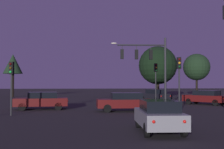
% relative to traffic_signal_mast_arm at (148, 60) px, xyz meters
% --- Properties ---
extents(ground_plane, '(168.00, 168.00, 0.00)m').
position_rel_traffic_signal_mast_arm_xyz_m(ground_plane, '(-4.63, 4.18, -4.43)').
color(ground_plane, black).
rests_on(ground_plane, ground).
extents(traffic_signal_mast_arm, '(5.18, 0.54, 6.55)m').
position_rel_traffic_signal_mast_arm_xyz_m(traffic_signal_mast_arm, '(0.00, 0.00, 0.00)').
color(traffic_signal_mast_arm, '#232326').
rests_on(traffic_signal_mast_arm, ground).
extents(traffic_light_corner_left, '(0.32, 0.36, 4.31)m').
position_rel_traffic_signal_mast_arm_xyz_m(traffic_light_corner_left, '(1.29, -5.02, -1.38)').
color(traffic_light_corner_left, '#232326').
rests_on(traffic_light_corner_left, ground).
extents(traffic_light_corner_right, '(0.36, 0.38, 3.84)m').
position_rel_traffic_signal_mast_arm_xyz_m(traffic_light_corner_right, '(-11.17, -5.43, -1.70)').
color(traffic_light_corner_right, '#232326').
rests_on(traffic_light_corner_right, ground).
extents(traffic_light_median, '(0.35, 0.38, 4.39)m').
position_rel_traffic_signal_mast_arm_xyz_m(traffic_light_median, '(1.62, 3.66, -1.33)').
color(traffic_light_median, '#232326').
rests_on(traffic_light_median, ground).
extents(car_nearside_lane, '(2.00, 4.29, 1.52)m').
position_rel_traffic_signal_mast_arm_xyz_m(car_nearside_lane, '(-2.46, -13.24, -3.64)').
color(car_nearside_lane, gray).
rests_on(car_nearside_lane, ground).
extents(car_crossing_left, '(4.62, 1.78, 1.52)m').
position_rel_traffic_signal_mast_arm_xyz_m(car_crossing_left, '(-2.64, -3.13, -3.64)').
color(car_crossing_left, '#4C0F0F').
rests_on(car_crossing_left, ground).
extents(car_crossing_right, '(4.74, 2.24, 1.52)m').
position_rel_traffic_signal_mast_arm_xyz_m(car_crossing_right, '(-9.69, -0.73, -3.64)').
color(car_crossing_right, '#4C0F0F').
rests_on(car_crossing_right, ground).
extents(car_far_lane, '(4.38, 4.67, 1.52)m').
position_rel_traffic_signal_mast_arm_xyz_m(car_far_lane, '(6.96, 3.35, -3.64)').
color(car_far_lane, '#4C0F0F').
rests_on(car_far_lane, ground).
extents(car_parked_lot, '(3.24, 4.73, 1.52)m').
position_rel_traffic_signal_mast_arm_xyz_m(car_parked_lot, '(2.88, 8.88, -3.64)').
color(car_parked_lot, black).
rests_on(car_parked_lot, ground).
extents(tree_behind_sign, '(5.75, 5.75, 7.83)m').
position_rel_traffic_signal_mast_arm_xyz_m(tree_behind_sign, '(5.09, 16.37, 0.52)').
color(tree_behind_sign, black).
rests_on(tree_behind_sign, ground).
extents(tree_left_far, '(3.11, 3.11, 6.94)m').
position_rel_traffic_signal_mast_arm_xyz_m(tree_left_far, '(-17.40, 21.78, 0.86)').
color(tree_left_far, black).
rests_on(tree_left_far, ground).
extents(tree_center_horizon, '(4.37, 4.37, 7.09)m').
position_rel_traffic_signal_mast_arm_xyz_m(tree_center_horizon, '(12.42, 19.63, 0.45)').
color(tree_center_horizon, black).
rests_on(tree_center_horizon, ground).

